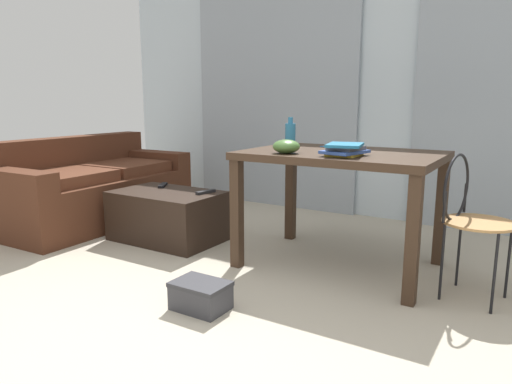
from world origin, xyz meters
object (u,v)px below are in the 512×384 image
(wire_chair, at_px, (468,209))
(shoebox, at_px, (201,295))
(craft_table, at_px, (341,168))
(book_stack, at_px, (345,150))
(couch, at_px, (92,189))
(tv_remote_on_table, at_px, (352,149))
(bowl, at_px, (286,146))
(tv_remote_primary, at_px, (206,192))
(coffee_table, at_px, (168,216))
(scissors, at_px, (325,147))
(bottle_near, at_px, (290,136))
(tv_remote_secondary, at_px, (163,185))

(wire_chair, height_order, shoebox, wire_chair)
(craft_table, xyz_separation_m, book_stack, (0.11, -0.22, 0.15))
(couch, xyz_separation_m, tv_remote_on_table, (2.48, 0.20, 0.49))
(bowl, distance_m, tv_remote_primary, 0.97)
(coffee_table, bearing_deg, craft_table, 6.91)
(couch, bearing_deg, coffee_table, -4.61)
(scissors, bearing_deg, shoebox, -96.39)
(coffee_table, relative_size, tv_remote_primary, 4.75)
(tv_remote_on_table, bearing_deg, coffee_table, -175.51)
(couch, bearing_deg, shoebox, -25.08)
(craft_table, relative_size, book_stack, 4.03)
(wire_chair, relative_size, bottle_near, 3.77)
(tv_remote_secondary, distance_m, shoebox, 1.65)
(tv_remote_primary, distance_m, tv_remote_secondary, 0.50)
(coffee_table, xyz_separation_m, book_stack, (1.53, -0.05, 0.63))
(couch, xyz_separation_m, tv_remote_primary, (1.34, 0.03, 0.11))
(couch, relative_size, scissors, 18.69)
(wire_chair, height_order, scissors, wire_chair)
(bowl, bearing_deg, tv_remote_on_table, 53.36)
(wire_chair, distance_m, bottle_near, 1.24)
(coffee_table, relative_size, tv_remote_secondary, 4.68)
(tv_remote_on_table, relative_size, scissors, 1.58)
(book_stack, height_order, shoebox, book_stack)
(bowl, bearing_deg, wire_chair, 9.51)
(bottle_near, xyz_separation_m, book_stack, (0.48, -0.19, -0.05))
(craft_table, distance_m, shoebox, 1.28)
(wire_chair, xyz_separation_m, book_stack, (-0.70, -0.12, 0.31))
(bowl, xyz_separation_m, shoebox, (-0.11, -0.77, -0.76))
(shoebox, bearing_deg, couch, 154.92)
(couch, bearing_deg, bowl, -5.21)
(bottle_near, distance_m, shoebox, 1.31)
(coffee_table, height_order, shoebox, coffee_table)
(coffee_table, bearing_deg, book_stack, -1.91)
(craft_table, height_order, bottle_near, bottle_near)
(book_stack, distance_m, tv_remote_on_table, 0.34)
(craft_table, relative_size, bowl, 7.18)
(coffee_table, height_order, scissors, scissors)
(coffee_table, bearing_deg, wire_chair, 1.66)
(coffee_table, bearing_deg, scissors, 19.09)
(wire_chair, bearing_deg, shoebox, -141.26)
(tv_remote_secondary, height_order, shoebox, tv_remote_secondary)
(bowl, xyz_separation_m, tv_remote_primary, (-0.84, 0.23, -0.42))
(bottle_near, distance_m, bowl, 0.29)
(wire_chair, bearing_deg, craft_table, 172.47)
(craft_table, distance_m, wire_chair, 0.84)
(couch, relative_size, bowl, 10.30)
(craft_table, relative_size, scissors, 13.03)
(scissors, height_order, shoebox, scissors)
(book_stack, bearing_deg, shoebox, -119.94)
(book_stack, xyz_separation_m, tv_remote_primary, (-1.22, 0.16, -0.42))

